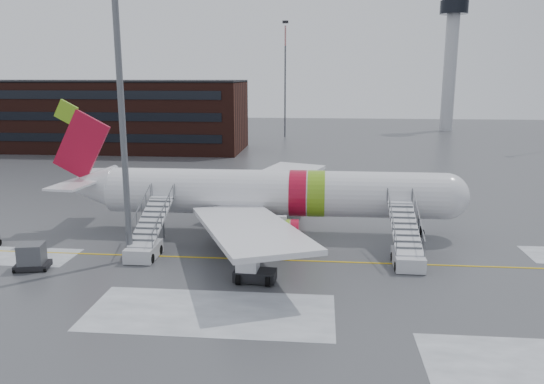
# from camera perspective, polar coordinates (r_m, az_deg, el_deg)

# --- Properties ---
(ground) EXTENTS (260.00, 260.00, 0.00)m
(ground) POSITION_cam_1_polar(r_m,az_deg,el_deg) (39.60, 5.01, -6.95)
(ground) COLOR #494C4F
(ground) RESTS_ON ground
(airliner) EXTENTS (35.03, 32.97, 11.18)m
(airliner) POSITION_cam_1_polar(r_m,az_deg,el_deg) (44.47, -0.98, -0.15)
(airliner) COLOR white
(airliner) RESTS_ON ground
(airstair_fwd) EXTENTS (2.05, 7.70, 3.48)m
(airstair_fwd) POSITION_cam_1_polar(r_m,az_deg,el_deg) (39.02, 14.28, -5.95)
(airstair_fwd) COLOR silver
(airstair_fwd) RESTS_ON ground
(airstair_aft) EXTENTS (2.05, 7.70, 3.48)m
(airstair_aft) POSITION_cam_1_polar(r_m,az_deg,el_deg) (40.61, -13.34, -5.17)
(airstair_aft) COLOR silver
(airstair_aft) RESTS_ON ground
(pushback_tug) EXTENTS (2.78, 2.16, 1.54)m
(pushback_tug) POSITION_cam_1_polar(r_m,az_deg,el_deg) (34.75, -2.12, -8.53)
(pushback_tug) COLOR black
(pushback_tug) RESTS_ON ground
(uld_container) EXTENTS (2.50, 2.04, 1.81)m
(uld_container) POSITION_cam_1_polar(r_m,az_deg,el_deg) (40.35, -24.41, -6.42)
(uld_container) COLOR black
(uld_container) RESTS_ON ground
(light_mast_near) EXTENTS (1.20, 1.20, 26.47)m
(light_mast_near) POSITION_cam_1_polar(r_m,az_deg,el_deg) (37.91, -16.14, 12.78)
(light_mast_near) COLOR #595B60
(light_mast_near) RESTS_ON ground
(terminal_building) EXTENTS (62.00, 16.11, 12.30)m
(terminal_building) POSITION_cam_1_polar(r_m,az_deg,el_deg) (102.99, -20.78, 7.80)
(terminal_building) COLOR #3F1E16
(terminal_building) RESTS_ON ground
(control_tower) EXTENTS (6.40, 6.40, 30.00)m
(control_tower) POSITION_cam_1_polar(r_m,az_deg,el_deg) (135.82, 18.71, 14.19)
(control_tower) COLOR #B2B5BA
(control_tower) RESTS_ON ground
(light_mast_far_n) EXTENTS (1.20, 1.20, 24.25)m
(light_mast_far_n) POSITION_cam_1_polar(r_m,az_deg,el_deg) (115.64, 1.43, 12.80)
(light_mast_far_n) COLOR #595B60
(light_mast_far_n) RESTS_ON ground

